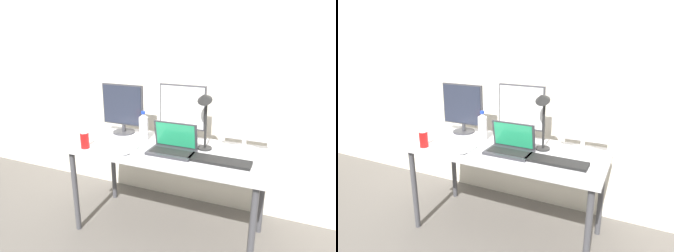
# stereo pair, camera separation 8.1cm
# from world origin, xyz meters

# --- Properties ---
(ground_plane) EXTENTS (16.00, 16.00, 0.00)m
(ground_plane) POSITION_xyz_m (0.00, 0.00, 0.00)
(ground_plane) COLOR #5B5651
(wall_back) EXTENTS (7.00, 0.08, 2.60)m
(wall_back) POSITION_xyz_m (0.00, 0.59, 1.30)
(wall_back) COLOR silver
(wall_back) RESTS_ON ground
(work_desk) EXTENTS (1.53, 0.68, 0.74)m
(work_desk) POSITION_xyz_m (0.00, 0.00, 0.67)
(work_desk) COLOR #424247
(work_desk) RESTS_ON ground
(monitor_left) EXTENTS (0.40, 0.19, 0.44)m
(monitor_left) POSITION_xyz_m (-0.52, 0.20, 0.97)
(monitor_left) COLOR #38383D
(monitor_left) RESTS_ON work_desk
(monitor_center) EXTENTS (0.39, 0.18, 0.46)m
(monitor_center) POSITION_xyz_m (0.03, 0.22, 0.99)
(monitor_center) COLOR #38383D
(monitor_center) RESTS_ON work_desk
(monitor_right) EXTENTS (0.37, 0.18, 0.39)m
(monitor_right) POSITION_xyz_m (0.54, 0.22, 0.94)
(monitor_right) COLOR silver
(monitor_right) RESTS_ON work_desk
(laptop_silver) EXTENTS (0.34, 0.21, 0.22)m
(laptop_silver) POSITION_xyz_m (0.06, -0.06, 0.79)
(laptop_silver) COLOR #2D2D33
(laptop_silver) RESTS_ON work_desk
(keyboard_main) EXTENTS (0.41, 0.14, 0.02)m
(keyboard_main) POSITION_xyz_m (-0.40, -0.16, 0.75)
(keyboard_main) COLOR white
(keyboard_main) RESTS_ON work_desk
(keyboard_aux) EXTENTS (0.43, 0.14, 0.02)m
(keyboard_aux) POSITION_xyz_m (0.43, -0.10, 0.75)
(keyboard_aux) COLOR black
(keyboard_aux) RESTS_ON work_desk
(mouse_by_keyboard) EXTENTS (0.08, 0.11, 0.03)m
(mouse_by_keyboard) POSITION_xyz_m (-0.24, -0.23, 0.76)
(mouse_by_keyboard) COLOR silver
(mouse_by_keyboard) RESTS_ON work_desk
(water_bottle) EXTENTS (0.08, 0.08, 0.25)m
(water_bottle) POSITION_xyz_m (-0.26, 0.10, 0.85)
(water_bottle) COLOR silver
(water_bottle) RESTS_ON work_desk
(soda_can_near_keyboard) EXTENTS (0.07, 0.07, 0.13)m
(soda_can_near_keyboard) POSITION_xyz_m (-0.59, -0.25, 0.80)
(soda_can_near_keyboard) COLOR red
(soda_can_near_keyboard) RESTS_ON work_desk
(desk_lamp) EXTENTS (0.11, 0.18, 0.47)m
(desk_lamp) POSITION_xyz_m (0.27, 0.06, 1.06)
(desk_lamp) COLOR black
(desk_lamp) RESTS_ON work_desk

